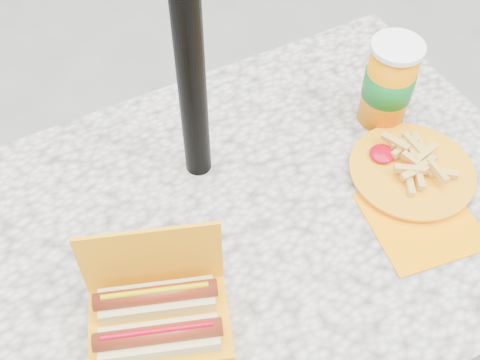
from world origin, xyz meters
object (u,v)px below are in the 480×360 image
umbrella_pole (186,21)px  soda_cup (389,83)px  fries_plate (412,173)px  hotdog_box (159,319)px

umbrella_pole → soda_cup: size_ratio=11.34×
soda_cup → fries_plate: bearing=-105.1°
umbrella_pole → soda_cup: umbrella_pole is taller
umbrella_pole → hotdog_box: umbrella_pole is taller
umbrella_pole → fries_plate: bearing=-31.9°
fries_plate → soda_cup: 0.19m
umbrella_pole → soda_cup: (0.40, -0.06, -0.25)m
hotdog_box → soda_cup: (0.60, 0.22, 0.06)m
umbrella_pole → fries_plate: size_ratio=6.69×
fries_plate → soda_cup: size_ratio=1.70×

